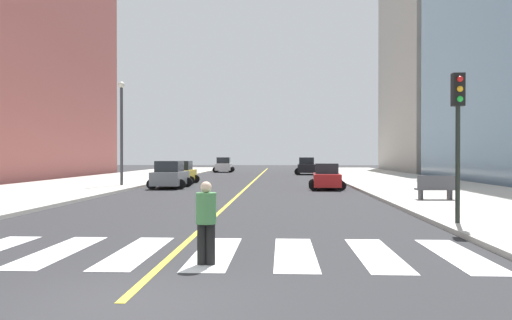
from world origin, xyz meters
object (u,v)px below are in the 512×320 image
car_red_nearest (327,177)px  car_white_fifth (224,165)px  street_lamp (122,124)px  pedestrian_crossing (206,219)px  car_yellow_third (181,173)px  traffic_light_near_corner (458,117)px  car_gray_fourth (170,175)px  park_bench (436,188)px  car_black_second (307,166)px

car_red_nearest → car_white_fifth: car_white_fifth is taller
car_white_fifth → street_lamp: 32.49m
street_lamp → pedestrian_crossing: bearing=-68.8°
car_yellow_third → pedestrian_crossing: 29.75m
traffic_light_near_corner → pedestrian_crossing: bearing=39.2°
car_yellow_third → pedestrian_crossing: size_ratio=2.39×
car_gray_fourth → pedestrian_crossing: car_gray_fourth is taller
car_red_nearest → car_gray_fourth: size_ratio=0.93×
park_bench → pedestrian_crossing: (-8.69, -13.97, 0.24)m
traffic_light_near_corner → park_bench: 8.96m
car_gray_fourth → car_red_nearest: bearing=-3.6°
car_black_second → car_white_fifth: car_black_second is taller
traffic_light_near_corner → car_black_second: bearing=-86.8°
car_red_nearest → park_bench: car_red_nearest is taller
car_yellow_third → car_white_fifth: car_white_fifth is taller
pedestrian_crossing → street_lamp: 26.77m
park_bench → street_lamp: bearing=57.4°
car_red_nearest → pedestrian_crossing: (-4.46, -23.29, 0.14)m
car_white_fifth → car_black_second: bearing=-37.7°
car_white_fifth → car_gray_fourth: bearing=-92.0°
traffic_light_near_corner → street_lamp: 25.26m
car_gray_fourth → street_lamp: 5.11m
car_gray_fourth → pedestrian_crossing: bearing=-76.1°
car_yellow_third → park_bench: car_yellow_third is taller
car_black_second → pedestrian_crossing: size_ratio=2.69×
car_black_second → car_yellow_third: (-10.68, -20.27, -0.09)m
car_white_fifth → traffic_light_near_corner: size_ratio=0.98×
car_red_nearest → park_bench: bearing=117.3°
car_red_nearest → traffic_light_near_corner: bearing=100.6°
car_black_second → car_gray_fourth: bearing=70.3°
car_red_nearest → car_yellow_third: (-10.73, 5.80, 0.05)m
car_black_second → pedestrian_crossing: car_black_second is taller
park_bench → street_lamp: size_ratio=0.25×
car_gray_fourth → street_lamp: street_lamp is taller
car_red_nearest → pedestrian_crossing: size_ratio=2.29×
street_lamp → car_black_second: bearing=60.4°
car_gray_fourth → traffic_light_near_corner: (12.87, -18.29, 2.50)m
car_white_fifth → car_yellow_third: bearing=-92.5°
traffic_light_near_corner → park_bench: bearing=-102.3°
car_black_second → traffic_light_near_corner: traffic_light_near_corner is taller
park_bench → pedestrian_crossing: bearing=146.0°
park_bench → pedestrian_crossing: 16.46m
pedestrian_crossing → car_white_fifth: bearing=-82.1°
car_yellow_third → pedestrian_crossing: bearing=-78.6°
car_black_second → traffic_light_near_corner: (2.45, -43.74, 2.43)m
car_gray_fourth → traffic_light_near_corner: traffic_light_near_corner is taller
pedestrian_crossing → street_lamp: street_lamp is taller
car_gray_fourth → car_white_fifth: size_ratio=0.92×
car_black_second → car_yellow_third: bearing=64.7°
car_yellow_third → park_bench: size_ratio=2.21×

